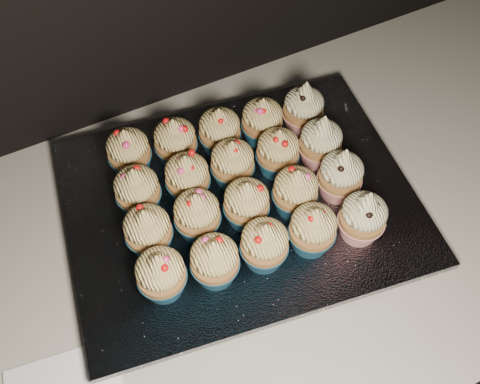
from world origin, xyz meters
The scene contains 24 objects.
cabinet centered at (0.00, 1.70, 0.43)m, with size 2.40×0.60×0.86m, color black.
worktop centered at (0.00, 1.70, 0.88)m, with size 2.44×0.64×0.04m, color beige.
baking_tray centered at (0.08, 1.73, 0.91)m, with size 0.45×0.34×0.02m, color black.
foil_lining centered at (0.08, 1.73, 0.93)m, with size 0.49×0.38×0.01m, color silver.
cupcake_0 centered at (-0.07, 1.65, 0.97)m, with size 0.06×0.06×0.08m.
cupcake_1 centered at (-0.01, 1.64, 0.97)m, with size 0.06×0.06×0.08m.
cupcake_2 centered at (0.06, 1.63, 0.97)m, with size 0.06×0.06×0.08m.
cupcake_3 centered at (0.13, 1.62, 0.97)m, with size 0.06×0.06×0.08m.
cupcake_4 centered at (0.20, 1.61, 0.97)m, with size 0.06×0.06×0.10m.
cupcake_5 centered at (-0.06, 1.72, 0.97)m, with size 0.06×0.06×0.08m.
cupcake_6 centered at (0.00, 1.71, 0.97)m, with size 0.06×0.06×0.08m.
cupcake_7 centered at (0.07, 1.70, 0.97)m, with size 0.06×0.06×0.08m.
cupcake_8 centered at (0.14, 1.69, 0.97)m, with size 0.06×0.06×0.08m.
cupcake_9 centered at (0.21, 1.68, 0.97)m, with size 0.06×0.06×0.10m.
cupcake_10 centered at (-0.05, 1.79, 0.97)m, with size 0.06×0.06×0.08m.
cupcake_11 centered at (0.02, 1.78, 0.97)m, with size 0.06×0.06×0.08m.
cupcake_12 centered at (0.08, 1.77, 0.97)m, with size 0.06×0.06×0.08m.
cupcake_13 centered at (0.15, 1.76, 0.97)m, with size 0.06×0.06×0.08m.
cupcake_14 centered at (0.21, 1.74, 0.97)m, with size 0.06×0.06×0.10m.
cupcake_15 centered at (-0.04, 1.86, 0.97)m, with size 0.06×0.06×0.08m.
cupcake_16 centered at (0.03, 1.84, 0.97)m, with size 0.06×0.06×0.08m.
cupcake_17 centered at (0.09, 1.83, 0.97)m, with size 0.06×0.06×0.08m.
cupcake_18 centered at (0.16, 1.82, 0.97)m, with size 0.06×0.06×0.08m.
cupcake_19 centered at (0.23, 1.81, 0.97)m, with size 0.06×0.06×0.10m.
Camera 1 is at (-0.12, 1.35, 1.56)m, focal length 40.00 mm.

